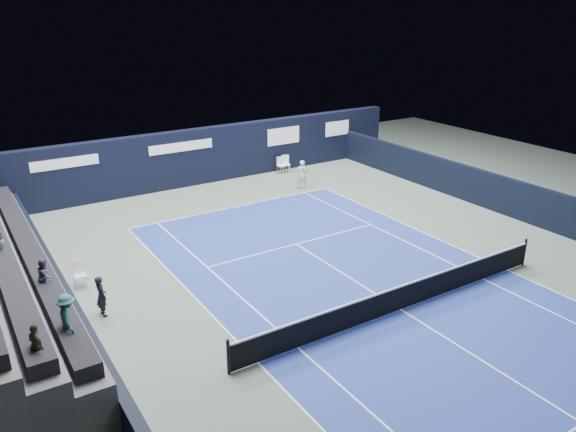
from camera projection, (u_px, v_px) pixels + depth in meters
name	position (u px, v px, depth m)	size (l,w,h in m)	color
ground	(362.00, 286.00, 20.31)	(48.00, 48.00, 0.00)	#526156
court_surface	(401.00, 310.00, 18.73)	(10.97, 23.77, 0.01)	navy
enclosure_wall_right	(474.00, 186.00, 28.39)	(0.30, 22.00, 1.80)	black
folding_chair_back_a	(286.00, 162.00, 33.66)	(0.57, 0.56, 1.01)	white
folding_chair_back_b	(281.00, 164.00, 33.43)	(0.45, 0.44, 0.98)	silver
line_judge_chair	(79.00, 272.00, 20.12)	(0.43, 0.42, 0.96)	silver
line_judge	(101.00, 296.00, 18.17)	(0.51, 0.34, 1.41)	black
court_markings	(401.00, 310.00, 18.73)	(11.03, 23.83, 0.00)	white
tennis_net	(402.00, 296.00, 18.55)	(12.90, 0.10, 1.10)	black
back_sponsor_wall	(197.00, 156.00, 31.17)	(26.00, 0.63, 3.10)	black
side_barrier_left	(62.00, 295.00, 18.47)	(0.33, 22.00, 1.20)	black
tennis_player	(302.00, 174.00, 30.74)	(0.66, 0.89, 1.54)	white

